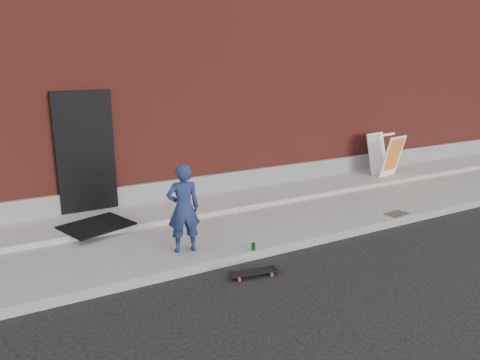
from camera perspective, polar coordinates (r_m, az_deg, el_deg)
ground at (r=7.83m, az=6.28°, el=-8.65°), size 80.00×80.00×0.00m
sidewalk at (r=8.98m, az=0.77°, el=-4.91°), size 20.00×3.00×0.15m
apron at (r=9.69m, az=-1.86°, el=-2.64°), size 20.00×1.20×0.10m
building at (r=13.51m, az=-11.07°, el=11.97°), size 20.00×8.10×5.00m
child at (r=7.24m, az=-6.92°, el=-3.45°), size 0.56×0.42×1.40m
skateboard at (r=6.94m, az=1.70°, el=-11.17°), size 0.75×0.31×0.08m
pizza_sign at (r=12.10m, az=17.34°, el=2.99°), size 0.72×0.81×1.03m
soda_can at (r=7.44m, az=1.64°, el=-8.12°), size 0.08×0.08×0.12m
doormat at (r=8.53m, az=-17.08°, el=-5.32°), size 1.30×1.17×0.03m
utility_plate at (r=9.57m, az=18.58°, el=-3.94°), size 0.47×0.34×0.01m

